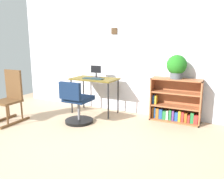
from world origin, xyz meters
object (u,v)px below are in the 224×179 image
(desk, at_px, (95,82))
(keyboard, at_px, (93,79))
(office_chair, at_px, (77,105))
(potted_plant_on_shelf, at_px, (177,66))
(monitor, at_px, (96,72))
(bookshelf_low, at_px, (175,103))
(rocking_chair, at_px, (10,96))

(desk, height_order, keyboard, keyboard)
(office_chair, bearing_deg, desk, 92.12)
(potted_plant_on_shelf, bearing_deg, monitor, -176.03)
(keyboard, height_order, potted_plant_on_shelf, potted_plant_on_shelf)
(keyboard, bearing_deg, desk, 104.30)
(bookshelf_low, distance_m, potted_plant_on_shelf, 0.70)
(desk, xyz_separation_m, keyboard, (0.03, -0.10, 0.08))
(keyboard, distance_m, potted_plant_on_shelf, 1.63)
(potted_plant_on_shelf, bearing_deg, bookshelf_low, 84.66)
(monitor, xyz_separation_m, rocking_chair, (-1.14, -1.21, -0.38))
(office_chair, distance_m, potted_plant_on_shelf, 1.94)
(keyboard, bearing_deg, office_chair, -90.06)
(monitor, bearing_deg, office_chair, -87.38)
(monitor, bearing_deg, keyboard, -78.78)
(desk, xyz_separation_m, office_chair, (0.03, -0.69, -0.33))
(bookshelf_low, bearing_deg, rocking_chair, -153.52)
(monitor, bearing_deg, rocking_chair, -133.38)
(desk, distance_m, office_chair, 0.76)
(keyboard, distance_m, bookshelf_low, 1.67)
(bookshelf_low, bearing_deg, office_chair, -149.55)
(desk, relative_size, rocking_chair, 0.97)
(keyboard, bearing_deg, potted_plant_on_shelf, 10.49)
(monitor, height_order, potted_plant_on_shelf, potted_plant_on_shelf)
(bookshelf_low, bearing_deg, desk, -171.44)
(keyboard, bearing_deg, rocking_chair, -138.86)
(rocking_chair, relative_size, potted_plant_on_shelf, 2.24)
(keyboard, height_order, office_chair, office_chair)
(office_chair, xyz_separation_m, bookshelf_low, (1.58, 0.93, 0.00))
(office_chair, relative_size, potted_plant_on_shelf, 1.85)
(rocking_chair, bearing_deg, office_chair, 20.69)
(office_chair, distance_m, bookshelf_low, 1.83)
(office_chair, xyz_separation_m, rocking_chair, (-1.18, -0.44, 0.14))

